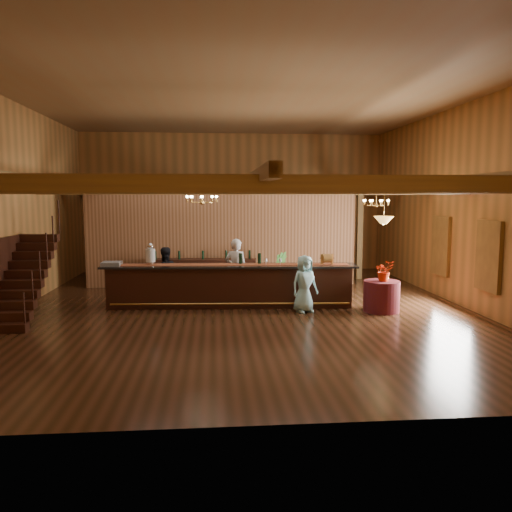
{
  "coord_description": "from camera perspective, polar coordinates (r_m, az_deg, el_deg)",
  "views": [
    {
      "loc": [
        -0.78,
        -13.23,
        3.0
      ],
      "look_at": [
        0.4,
        0.74,
        1.33
      ],
      "focal_mm": 35.0,
      "sensor_mm": 36.0,
      "label": 1
    }
  ],
  "objects": [
    {
      "name": "table_flowers",
      "position": [
        13.39,
        14.44,
        -1.64
      ],
      "size": [
        0.53,
        0.47,
        0.55
      ],
      "primitive_type": "imported",
      "rotation": [
        0.0,
        0.0,
        0.09
      ],
      "color": "red",
      "rests_on": "round_table"
    },
    {
      "name": "pendant_lamp",
      "position": [
        13.28,
        14.39,
        4.01
      ],
      "size": [
        0.52,
        0.52,
        0.9
      ],
      "color": "#C08F40",
      "rests_on": "beam_grid"
    },
    {
      "name": "staircase",
      "position": [
        13.48,
        -25.04,
        -2.38
      ],
      "size": [
        1.0,
        2.8,
        2.0
      ],
      "color": "black",
      "rests_on": "floor"
    },
    {
      "name": "beam_grid",
      "position": [
        13.76,
        -1.58,
        7.8
      ],
      "size": [
        11.9,
        13.9,
        0.39
      ],
      "color": "olive",
      "rests_on": "wall_left"
    },
    {
      "name": "bar_bottle_3",
      "position": [
        13.72,
        0.43,
        -0.31
      ],
      "size": [
        0.07,
        0.07,
        0.3
      ],
      "primitive_type": "cylinder",
      "color": "black",
      "rests_on": "tasting_bar"
    },
    {
      "name": "window_right_front",
      "position": [
        13.52,
        25.08,
        -0.0
      ],
      "size": [
        0.12,
        1.05,
        1.75
      ],
      "primitive_type": "cube",
      "color": "white",
      "rests_on": "wall_right"
    },
    {
      "name": "bar_bottle_1",
      "position": [
        13.71,
        -1.75,
        -0.32
      ],
      "size": [
        0.07,
        0.07,
        0.3
      ],
      "primitive_type": "cylinder",
      "color": "black",
      "rests_on": "tasting_bar"
    },
    {
      "name": "glass_rack_tray",
      "position": [
        14.0,
        -16.18,
        -0.85
      ],
      "size": [
        0.5,
        0.5,
        0.1
      ],
      "primitive_type": "cube",
      "color": "gray",
      "rests_on": "tasting_bar"
    },
    {
      "name": "wall_left",
      "position": [
        14.22,
        -26.46,
        5.08
      ],
      "size": [
        0.1,
        14.0,
        5.5
      ],
      "primitive_type": "cube",
      "color": "#AC6F35",
      "rests_on": "floor"
    },
    {
      "name": "bar_bottle_0",
      "position": [
        13.71,
        -1.83,
        -0.32
      ],
      "size": [
        0.07,
        0.07,
        0.3
      ],
      "primitive_type": "cylinder",
      "color": "black",
      "rests_on": "tasting_bar"
    },
    {
      "name": "partition_wall",
      "position": [
        16.8,
        -3.85,
        1.83
      ],
      "size": [
        9.0,
        0.18,
        3.1
      ],
      "primitive_type": "cube",
      "color": "brown",
      "rests_on": "floor"
    },
    {
      "name": "wall_front",
      "position": [
        6.28,
        2.33,
        4.51
      ],
      "size": [
        12.0,
        0.1,
        5.5
      ],
      "primitive_type": "cube",
      "color": "#AC6F35",
      "rests_on": "floor"
    },
    {
      "name": "bar_bottle_2",
      "position": [
        13.71,
        0.35,
        -0.31
      ],
      "size": [
        0.07,
        0.07,
        0.3
      ],
      "primitive_type": "cylinder",
      "color": "black",
      "rests_on": "tasting_bar"
    },
    {
      "name": "raffle_drum",
      "position": [
        13.71,
        8.12,
        -0.27
      ],
      "size": [
        0.34,
        0.24,
        0.3
      ],
      "color": "olive",
      "rests_on": "tasting_bar"
    },
    {
      "name": "tasting_bar",
      "position": [
        13.69,
        -3.01,
        -3.37
      ],
      "size": [
        6.96,
        1.3,
        1.17
      ],
      "rotation": [
        0.0,
        0.0,
        -0.06
      ],
      "color": "black",
      "rests_on": "floor"
    },
    {
      "name": "floor",
      "position": [
        13.59,
        -1.42,
        -5.96
      ],
      "size": [
        14.0,
        14.0,
        0.0
      ],
      "primitive_type": "plane",
      "color": "#3F2113",
      "rests_on": "ground"
    },
    {
      "name": "table_vase",
      "position": [
        13.47,
        14.62,
        -2.17
      ],
      "size": [
        0.14,
        0.14,
        0.28
      ],
      "primitive_type": "imported",
      "rotation": [
        0.0,
        0.0,
        0.02
      ],
      "color": "#C08F40",
      "rests_on": "round_table"
    },
    {
      "name": "round_table",
      "position": [
        13.52,
        14.14,
        -4.47
      ],
      "size": [
        0.94,
        0.94,
        0.81
      ],
      "primitive_type": "cylinder",
      "color": "#4F1322",
      "rests_on": "floor"
    },
    {
      "name": "ceiling",
      "position": [
        13.49,
        -1.49,
        17.48
      ],
      "size": [
        14.0,
        14.0,
        0.0
      ],
      "primitive_type": "plane",
      "rotation": [
        3.14,
        0.0,
        0.0
      ],
      "color": "olive",
      "rests_on": "wall_back"
    },
    {
      "name": "beverage_dispenser",
      "position": [
        13.85,
        -11.97,
        0.18
      ],
      "size": [
        0.26,
        0.26,
        0.6
      ],
      "color": "silver",
      "rests_on": "tasting_bar"
    },
    {
      "name": "wall_back",
      "position": [
        20.25,
        -2.63,
        6.08
      ],
      "size": [
        12.0,
        0.1,
        5.5
      ],
      "primitive_type": "cube",
      "color": "#AC6F35",
      "rests_on": "floor"
    },
    {
      "name": "wall_right",
      "position": [
        14.87,
        22.41,
        5.33
      ],
      "size": [
        0.1,
        14.0,
        5.5
      ],
      "primitive_type": "cube",
      "color": "#AC6F35",
      "rests_on": "floor"
    },
    {
      "name": "chandelier_right",
      "position": [
        15.62,
        13.57,
        5.97
      ],
      "size": [
        0.8,
        0.8,
        0.53
      ],
      "color": "#C08F40",
      "rests_on": "beam_grid"
    },
    {
      "name": "bartender",
      "position": [
        14.38,
        -2.28,
        -1.59
      ],
      "size": [
        0.77,
        0.63,
        1.81
      ],
      "primitive_type": "imported",
      "rotation": [
        0.0,
        0.0,
        2.79
      ],
      "color": "silver",
      "rests_on": "floor"
    },
    {
      "name": "backbar_shelf",
      "position": [
        16.42,
        -6.07,
        -2.04
      ],
      "size": [
        3.49,
        0.89,
        0.97
      ],
      "primitive_type": "cube",
      "rotation": [
        0.0,
        0.0,
        -0.1
      ],
      "color": "black",
      "rests_on": "floor"
    },
    {
      "name": "floor_plant",
      "position": [
        16.07,
        2.4,
        -1.69
      ],
      "size": [
        0.8,
        0.69,
        1.26
      ],
      "primitive_type": "imported",
      "rotation": [
        0.0,
        0.0,
        0.21
      ],
      "color": "#3C772C",
      "rests_on": "floor"
    },
    {
      "name": "support_posts",
      "position": [
        12.83,
        -1.31,
        0.53
      ],
      "size": [
        9.2,
        10.2,
        3.2
      ],
      "color": "olive",
      "rests_on": "floor"
    },
    {
      "name": "guest",
      "position": [
        13.02,
        5.56,
        -3.19
      ],
      "size": [
        0.86,
        0.71,
        1.5
      ],
      "primitive_type": "imported",
      "rotation": [
        0.0,
        0.0,
        0.38
      ],
      "color": "#A5E8EF",
      "rests_on": "floor"
    },
    {
      "name": "backroom_boxes",
      "position": [
        18.9,
        -3.3,
        -0.73
      ],
      "size": [
        4.1,
        0.6,
        1.1
      ],
      "color": "black",
      "rests_on": "floor"
    },
    {
      "name": "chandelier_left",
      "position": [
        13.13,
        -6.21,
        6.51
      ],
      "size": [
        0.8,
        0.8,
        0.41
      ],
      "color": "#C08F40",
      "rests_on": "beam_grid"
    },
    {
      "name": "staff_second",
      "position": [
        14.55,
        -10.41,
        -2.07
      ],
      "size": [
        0.96,
        0.89,
        1.57
      ],
      "primitive_type": "imported",
      "rotation": [
        0.0,
        0.0,
        3.65
      ],
      "color": "black",
      "rests_on": "floor"
    },
    {
      "name": "window_right_back",
      "position": [
        15.81,
        20.4,
        1.11
      ],
      "size": [
        0.12,
        1.05,
        1.75
      ],
      "primitive_type": "cube",
      "color": "white",
      "rests_on": "wall_right"
    }
  ]
}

